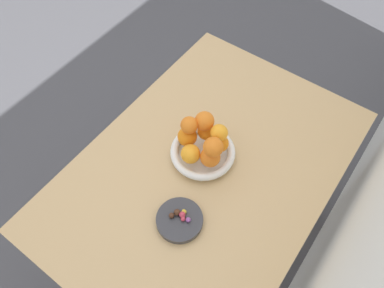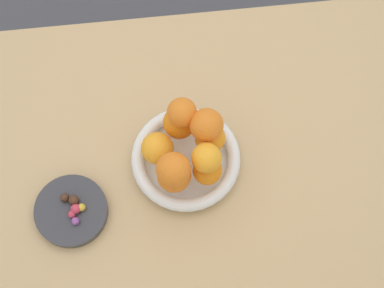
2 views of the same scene
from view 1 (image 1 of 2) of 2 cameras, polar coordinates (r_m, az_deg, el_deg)
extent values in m
plane|color=#4C4C51|center=(1.92, 1.49, -14.62)|extent=(6.00, 6.00, 0.00)
cube|color=tan|center=(1.26, 2.21, -3.90)|extent=(1.10, 0.76, 0.04)
cylinder|color=tan|center=(1.90, 2.36, 5.95)|extent=(0.05, 0.05, 0.70)
cylinder|color=tan|center=(1.60, -18.98, -16.83)|extent=(0.05, 0.05, 0.70)
cylinder|color=tan|center=(1.79, 19.52, -3.75)|extent=(0.05, 0.05, 0.70)
cylinder|color=white|center=(1.26, 1.63, -1.67)|extent=(0.18, 0.18, 0.01)
torus|color=white|center=(1.24, 1.66, -1.18)|extent=(0.22, 0.22, 0.03)
cylinder|color=#333338|center=(1.15, -1.91, -11.52)|extent=(0.14, 0.14, 0.02)
sphere|color=orange|center=(1.18, 2.80, -1.99)|extent=(0.07, 0.07, 0.07)
sphere|color=orange|center=(1.21, 4.31, 0.09)|extent=(0.06, 0.06, 0.06)
sphere|color=orange|center=(1.24, 2.19, 1.96)|extent=(0.06, 0.06, 0.06)
sphere|color=orange|center=(1.22, -0.73, 1.14)|extent=(0.06, 0.06, 0.06)
sphere|color=orange|center=(1.19, -0.23, -1.52)|extent=(0.06, 0.06, 0.06)
sphere|color=orange|center=(1.17, 4.29, 1.62)|extent=(0.06, 0.06, 0.06)
sphere|color=orange|center=(1.17, -0.42, 2.89)|extent=(0.06, 0.06, 0.06)
sphere|color=orange|center=(1.19, 1.92, 3.51)|extent=(0.06, 0.06, 0.06)
sphere|color=orange|center=(1.12, 3.28, -0.44)|extent=(0.06, 0.06, 0.06)
sphere|color=#C6384C|center=(1.13, -1.50, -10.72)|extent=(0.02, 0.02, 0.02)
sphere|color=#472819|center=(1.14, -3.14, -10.83)|extent=(0.02, 0.02, 0.02)
sphere|color=#472819|center=(1.14, -2.30, -10.36)|extent=(0.02, 0.02, 0.02)
sphere|color=gold|center=(1.14, -1.24, -10.29)|extent=(0.02, 0.02, 0.02)
sphere|color=#8C4C99|center=(1.13, -0.58, -11.48)|extent=(0.02, 0.02, 0.02)
sphere|color=#C6384C|center=(1.13, -1.36, -11.34)|extent=(0.01, 0.01, 0.01)
camera|label=2|loc=(0.54, 58.54, 46.72)|focal=55.00mm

